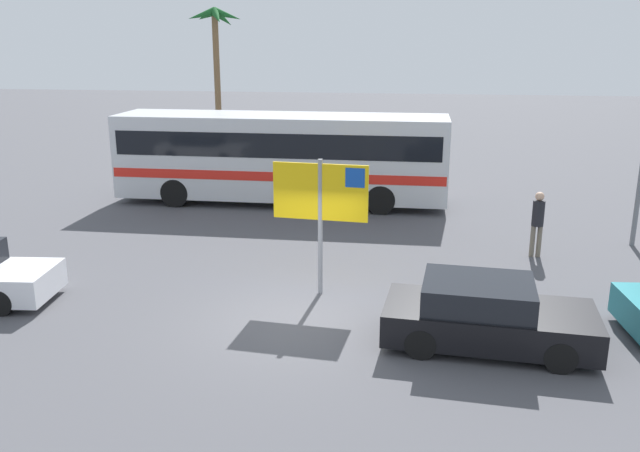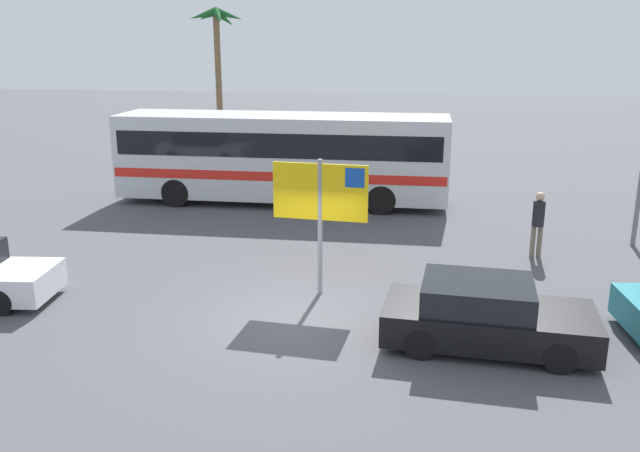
{
  "view_description": "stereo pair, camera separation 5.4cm",
  "coord_description": "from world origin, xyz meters",
  "px_view_note": "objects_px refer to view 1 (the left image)",
  "views": [
    {
      "loc": [
        2.35,
        -12.91,
        5.82
      ],
      "look_at": [
        0.08,
        2.8,
        1.3
      ],
      "focal_mm": 37.32,
      "sensor_mm": 36.0,
      "label": 1
    },
    {
      "loc": [
        2.41,
        -12.91,
        5.82
      ],
      "look_at": [
        0.08,
        2.8,
        1.3
      ],
      "focal_mm": 37.32,
      "sensor_mm": 36.0,
      "label": 2
    }
  ],
  "objects_px": {
    "bus_front_coach": "(282,154)",
    "ferry_sign": "(322,197)",
    "pedestrian_by_bus": "(538,219)",
    "car_black": "(486,315)"
  },
  "relations": [
    {
      "from": "bus_front_coach",
      "to": "ferry_sign",
      "type": "relative_size",
      "value": 3.67
    },
    {
      "from": "car_black",
      "to": "pedestrian_by_bus",
      "type": "height_order",
      "value": "pedestrian_by_bus"
    },
    {
      "from": "bus_front_coach",
      "to": "ferry_sign",
      "type": "xyz_separation_m",
      "value": [
        2.7,
        -8.7,
        0.54
      ]
    },
    {
      "from": "car_black",
      "to": "ferry_sign",
      "type": "bearing_deg",
      "value": 151.75
    },
    {
      "from": "car_black",
      "to": "pedestrian_by_bus",
      "type": "relative_size",
      "value": 2.28
    },
    {
      "from": "bus_front_coach",
      "to": "ferry_sign",
      "type": "height_order",
      "value": "ferry_sign"
    },
    {
      "from": "bus_front_coach",
      "to": "pedestrian_by_bus",
      "type": "bearing_deg",
      "value": -32.45
    },
    {
      "from": "ferry_sign",
      "to": "pedestrian_by_bus",
      "type": "distance_m",
      "value": 6.58
    },
    {
      "from": "ferry_sign",
      "to": "pedestrian_by_bus",
      "type": "bearing_deg",
      "value": 38.31
    },
    {
      "from": "bus_front_coach",
      "to": "car_black",
      "type": "height_order",
      "value": "bus_front_coach"
    }
  ]
}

